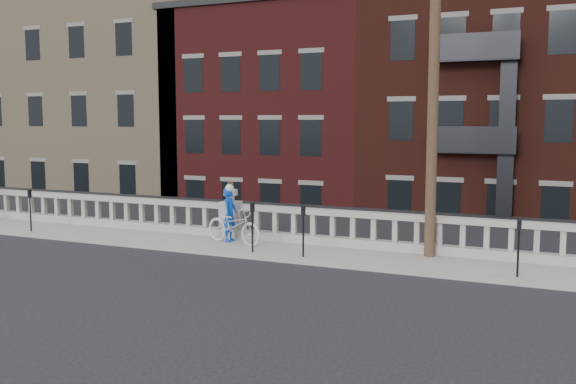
# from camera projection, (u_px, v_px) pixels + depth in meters

# --- Properties ---
(ground) EXTENTS (120.00, 120.00, 0.00)m
(ground) POSITION_uv_depth(u_px,v_px,m) (155.00, 268.00, 16.27)
(ground) COLOR black
(ground) RESTS_ON ground
(sidewalk) EXTENTS (32.00, 2.20, 0.15)m
(sidewalk) POSITION_uv_depth(u_px,v_px,m) (215.00, 244.00, 18.98)
(sidewalk) COLOR gray
(sidewalk) RESTS_ON ground
(balustrade) EXTENTS (28.00, 0.34, 1.03)m
(balustrade) POSITION_uv_depth(u_px,v_px,m) (231.00, 221.00, 19.78)
(balustrade) COLOR gray
(balustrade) RESTS_ON sidewalk
(planter_pedestal) EXTENTS (0.55, 0.55, 1.76)m
(planter_pedestal) POSITION_uv_depth(u_px,v_px,m) (231.00, 215.00, 19.75)
(planter_pedestal) COLOR gray
(planter_pedestal) RESTS_ON sidewalk
(lower_level) EXTENTS (80.00, 44.00, 20.80)m
(lower_level) POSITION_uv_depth(u_px,v_px,m) (403.00, 139.00, 36.63)
(lower_level) COLOR #605E59
(lower_level) RESTS_ON ground
(utility_pole) EXTENTS (1.60, 0.28, 10.00)m
(utility_pole) POSITION_uv_depth(u_px,v_px,m) (434.00, 61.00, 16.42)
(utility_pole) COLOR #422D1E
(utility_pole) RESTS_ON sidewalk
(parking_meter_a) EXTENTS (0.10, 0.09, 1.36)m
(parking_meter_a) POSITION_uv_depth(u_px,v_px,m) (30.00, 205.00, 20.71)
(parking_meter_a) COLOR black
(parking_meter_a) RESTS_ON sidewalk
(parking_meter_b) EXTENTS (0.10, 0.09, 1.36)m
(parking_meter_b) POSITION_uv_depth(u_px,v_px,m) (252.00, 222.00, 17.42)
(parking_meter_b) COLOR black
(parking_meter_b) RESTS_ON sidewalk
(parking_meter_c) EXTENTS (0.10, 0.09, 1.36)m
(parking_meter_c) POSITION_uv_depth(u_px,v_px,m) (303.00, 225.00, 16.81)
(parking_meter_c) COLOR black
(parking_meter_c) RESTS_ON sidewalk
(parking_meter_d) EXTENTS (0.10, 0.09, 1.36)m
(parking_meter_d) POSITION_uv_depth(u_px,v_px,m) (519.00, 241.00, 14.64)
(parking_meter_d) COLOR black
(parking_meter_d) RESTS_ON sidewalk
(bicycle) EXTENTS (2.18, 1.24, 1.08)m
(bicycle) POSITION_uv_depth(u_px,v_px,m) (234.00, 225.00, 18.66)
(bicycle) COLOR silver
(bicycle) RESTS_ON sidewalk
(cyclist) EXTENTS (0.45, 0.63, 1.60)m
(cyclist) POSITION_uv_depth(u_px,v_px,m) (230.00, 215.00, 18.98)
(cyclist) COLOR #0C40B5
(cyclist) RESTS_ON sidewalk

